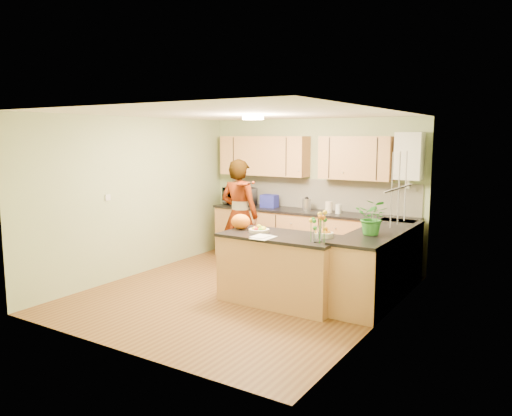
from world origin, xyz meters
The scene contains 28 objects.
floor centered at (0.00, 0.00, 0.00)m, with size 4.50×4.50×0.00m, color brown.
ceiling centered at (0.00, 0.00, 2.50)m, with size 4.00×4.50×0.02m, color white.
wall_back centered at (0.00, 2.25, 1.25)m, with size 4.00×0.02×2.50m, color #9EB07D.
wall_front centered at (0.00, -2.25, 1.25)m, with size 4.00×0.02×2.50m, color #9EB07D.
wall_left centered at (-2.00, 0.00, 1.25)m, with size 0.02×4.50×2.50m, color #9EB07D.
wall_right centered at (2.00, 0.00, 1.25)m, with size 0.02×4.50×2.50m, color #9EB07D.
back_counter centered at (0.10, 1.95, 0.47)m, with size 3.64×0.62×0.94m.
right_counter centered at (1.70, 0.85, 0.47)m, with size 0.62×2.24×0.94m.
splashback centered at (0.10, 2.23, 1.20)m, with size 3.60×0.02×0.52m, color white.
upper_cabinets centered at (-0.18, 2.08, 1.85)m, with size 3.20×0.34×0.70m.
boiler centered at (1.70, 2.09, 1.90)m, with size 0.40×0.30×0.86m.
window_right centered at (1.99, 0.60, 1.55)m, with size 0.01×1.30×1.05m.
light_switch centered at (-1.99, -0.60, 1.30)m, with size 0.02×0.09×0.09m, color silver.
ceiling_lamp centered at (0.00, 0.30, 2.46)m, with size 0.30×0.30×0.07m.
peninsula_island centered at (0.65, -0.02, 0.46)m, with size 1.60×0.82×0.92m.
fruit_dish centered at (0.30, -0.02, 0.96)m, with size 0.28×0.28×0.10m.
orange_bowl centered at (1.20, 0.13, 0.97)m, with size 0.22×0.22×0.13m.
flower_vase centered at (1.25, -0.20, 1.20)m, with size 0.23×0.23×0.43m.
orange_bag centered at (-0.03, 0.03, 1.02)m, with size 0.28×0.24×0.21m, color orange.
papers centered at (0.55, -0.32, 0.92)m, with size 0.23×0.32×0.01m, color white.
violinist centered at (-0.72, 1.01, 0.92)m, with size 0.67×0.44×1.84m, color #EEAC91.
violin centered at (-0.52, 0.79, 1.47)m, with size 0.63×0.25×0.13m, color #4C0C04, non-canonical shape.
microwave centered at (-1.35, 1.95, 1.10)m, with size 0.58×0.39×0.32m, color silver.
blue_box centered at (-0.72, 1.97, 1.05)m, with size 0.28×0.21×0.23m, color #212698.
kettle centered at (0.02, 1.98, 1.05)m, with size 0.15×0.15×0.27m.
jar_cream centered at (0.44, 1.95, 1.03)m, with size 0.12×0.12×0.18m, color beige.
jar_white centered at (0.62, 1.94, 1.02)m, with size 0.10×0.10×0.15m, color silver.
potted_plant centered at (1.70, 0.49, 1.17)m, with size 0.42×0.36×0.46m, color #2E7D29.
Camera 1 is at (3.78, -5.65, 2.19)m, focal length 35.00 mm.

